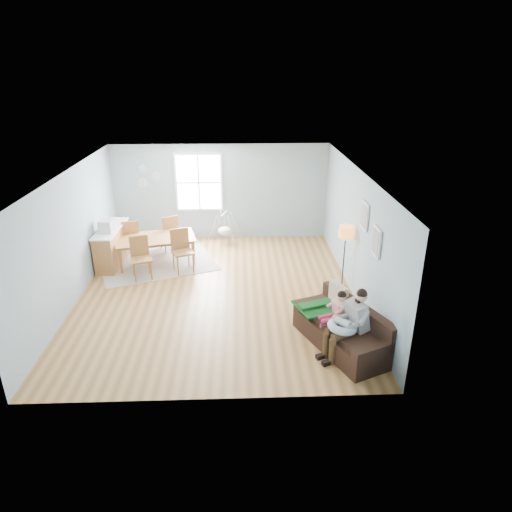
{
  "coord_description": "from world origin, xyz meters",
  "views": [
    {
      "loc": [
        0.51,
        -9.06,
        4.71
      ],
      "look_at": [
        0.84,
        -0.31,
        1.0
      ],
      "focal_mm": 32.0,
      "sensor_mm": 36.0,
      "label": 1
    }
  ],
  "objects_px": {
    "storage_cube": "(362,333)",
    "dining_table": "(156,250)",
    "toddler": "(336,309)",
    "baby_swing": "(225,230)",
    "chair_se": "(181,247)",
    "chair_sw": "(140,254)",
    "father": "(349,322)",
    "monitor": "(106,226)",
    "chair_nw": "(131,236)",
    "counter": "(112,245)",
    "floor_lamp": "(346,237)",
    "sofa": "(344,332)",
    "chair_ne": "(170,231)"
  },
  "relations": [
    {
      "from": "chair_sw",
      "to": "chair_ne",
      "type": "xyz_separation_m",
      "value": [
        0.46,
        1.62,
        -0.0
      ]
    },
    {
      "from": "chair_se",
      "to": "counter",
      "type": "relative_size",
      "value": 0.62
    },
    {
      "from": "chair_nw",
      "to": "baby_swing",
      "type": "height_order",
      "value": "chair_nw"
    },
    {
      "from": "chair_sw",
      "to": "father",
      "type": "bearing_deg",
      "value": -38.7
    },
    {
      "from": "sofa",
      "to": "counter",
      "type": "relative_size",
      "value": 1.25
    },
    {
      "from": "floor_lamp",
      "to": "chair_sw",
      "type": "height_order",
      "value": "floor_lamp"
    },
    {
      "from": "father",
      "to": "baby_swing",
      "type": "bearing_deg",
      "value": 112.54
    },
    {
      "from": "sofa",
      "to": "storage_cube",
      "type": "bearing_deg",
      "value": 1.68
    },
    {
      "from": "father",
      "to": "toddler",
      "type": "height_order",
      "value": "father"
    },
    {
      "from": "father",
      "to": "counter",
      "type": "height_order",
      "value": "father"
    },
    {
      "from": "floor_lamp",
      "to": "baby_swing",
      "type": "distance_m",
      "value": 4.05
    },
    {
      "from": "storage_cube",
      "to": "chair_nw",
      "type": "height_order",
      "value": "chair_nw"
    },
    {
      "from": "dining_table",
      "to": "chair_nw",
      "type": "xyz_separation_m",
      "value": [
        -0.71,
        0.46,
        0.23
      ]
    },
    {
      "from": "sofa",
      "to": "chair_se",
      "type": "relative_size",
      "value": 2.04
    },
    {
      "from": "sofa",
      "to": "dining_table",
      "type": "distance_m",
      "value": 5.51
    },
    {
      "from": "chair_sw",
      "to": "counter",
      "type": "height_order",
      "value": "chair_sw"
    },
    {
      "from": "chair_se",
      "to": "chair_sw",
      "type": "bearing_deg",
      "value": -159.36
    },
    {
      "from": "toddler",
      "to": "baby_swing",
      "type": "relative_size",
      "value": 0.75
    },
    {
      "from": "counter",
      "to": "father",
      "type": "bearing_deg",
      "value": -39.77
    },
    {
      "from": "storage_cube",
      "to": "counter",
      "type": "bearing_deg",
      "value": 144.22
    },
    {
      "from": "father",
      "to": "chair_ne",
      "type": "bearing_deg",
      "value": 126.77
    },
    {
      "from": "floor_lamp",
      "to": "baby_swing",
      "type": "height_order",
      "value": "floor_lamp"
    },
    {
      "from": "dining_table",
      "to": "counter",
      "type": "distance_m",
      "value": 1.11
    },
    {
      "from": "sofa",
      "to": "chair_ne",
      "type": "distance_m",
      "value": 5.96
    },
    {
      "from": "sofa",
      "to": "storage_cube",
      "type": "distance_m",
      "value": 0.34
    },
    {
      "from": "father",
      "to": "counter",
      "type": "relative_size",
      "value": 0.73
    },
    {
      "from": "sofa",
      "to": "father",
      "type": "distance_m",
      "value": 0.5
    },
    {
      "from": "father",
      "to": "storage_cube",
      "type": "distance_m",
      "value": 0.64
    },
    {
      "from": "toddler",
      "to": "dining_table",
      "type": "height_order",
      "value": "toddler"
    },
    {
      "from": "chair_nw",
      "to": "monitor",
      "type": "bearing_deg",
      "value": -117.9
    },
    {
      "from": "toddler",
      "to": "chair_se",
      "type": "height_order",
      "value": "chair_se"
    },
    {
      "from": "counter",
      "to": "baby_swing",
      "type": "xyz_separation_m",
      "value": [
        2.79,
        1.24,
        -0.08
      ]
    },
    {
      "from": "chair_se",
      "to": "chair_nw",
      "type": "height_order",
      "value": "chair_se"
    },
    {
      "from": "chair_sw",
      "to": "chair_ne",
      "type": "height_order",
      "value": "chair_sw"
    },
    {
      "from": "chair_ne",
      "to": "storage_cube",
      "type": "bearing_deg",
      "value": -48.91
    },
    {
      "from": "monitor",
      "to": "chair_sw",
      "type": "bearing_deg",
      "value": -31.62
    },
    {
      "from": "father",
      "to": "monitor",
      "type": "distance_m",
      "value": 6.38
    },
    {
      "from": "toddler",
      "to": "sofa",
      "type": "bearing_deg",
      "value": -44.57
    },
    {
      "from": "father",
      "to": "baby_swing",
      "type": "xyz_separation_m",
      "value": [
        -2.26,
        5.44,
        -0.27
      ]
    },
    {
      "from": "floor_lamp",
      "to": "chair_se",
      "type": "distance_m",
      "value": 3.93
    },
    {
      "from": "chair_se",
      "to": "chair_nw",
      "type": "bearing_deg",
      "value": 146.73
    },
    {
      "from": "dining_table",
      "to": "chair_ne",
      "type": "bearing_deg",
      "value": 60.39
    },
    {
      "from": "chair_sw",
      "to": "baby_swing",
      "type": "relative_size",
      "value": 0.93
    },
    {
      "from": "chair_se",
      "to": "chair_ne",
      "type": "bearing_deg",
      "value": 109.71
    },
    {
      "from": "storage_cube",
      "to": "chair_sw",
      "type": "relative_size",
      "value": 0.49
    },
    {
      "from": "floor_lamp",
      "to": "chair_ne",
      "type": "distance_m",
      "value": 4.86
    },
    {
      "from": "storage_cube",
      "to": "dining_table",
      "type": "distance_m",
      "value": 5.76
    },
    {
      "from": "toddler",
      "to": "storage_cube",
      "type": "height_order",
      "value": "toddler"
    },
    {
      "from": "floor_lamp",
      "to": "monitor",
      "type": "distance_m",
      "value": 5.66
    },
    {
      "from": "sofa",
      "to": "counter",
      "type": "height_order",
      "value": "counter"
    }
  ]
}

